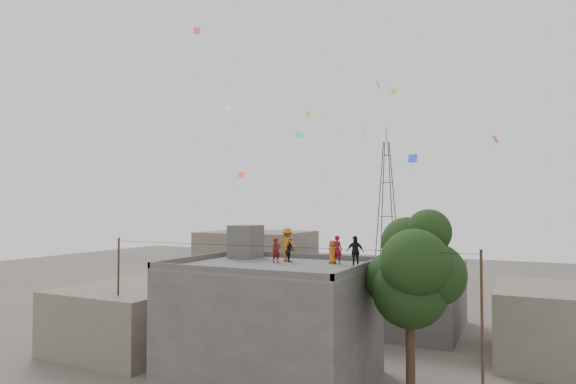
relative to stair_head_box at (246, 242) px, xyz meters
name	(u,v)px	position (x,y,z in m)	size (l,w,h in m)	color
ground	(272,381)	(3.20, -2.60, -7.10)	(140.00, 140.00, 0.00)	#4F4841
main_building	(272,323)	(3.20, -2.60, -4.05)	(10.00, 8.00, 6.10)	#474542
parapet	(272,262)	(3.20, -2.60, -0.85)	(10.00, 8.00, 0.30)	#474542
stair_head_box	(246,242)	(0.00, 0.00, 0.00)	(1.60, 1.80, 2.00)	#474542
neighbor_west	(141,315)	(-7.80, -0.60, -5.10)	(8.00, 10.00, 4.00)	#675F51
neighbor_north	(379,294)	(5.20, 11.40, -4.60)	(12.00, 9.00, 5.00)	#474542
neighbor_northwest	(257,270)	(-6.80, 13.40, -3.60)	(9.00, 8.00, 7.00)	#675F51
neighbor_east	(560,326)	(17.20, 7.40, -4.90)	(7.00, 8.00, 4.40)	#675F51
tree	(414,272)	(10.57, -2.00, -1.00)	(4.90, 4.60, 9.10)	black
utility_line	(269,313)	(3.70, -3.85, -3.27)	(20.12, 0.62, 7.40)	black
transmission_tower	(387,209)	(-0.80, 37.40, 1.97)	(2.97, 2.97, 20.01)	black
person_red_adult	(337,250)	(6.14, -0.50, -0.22)	(0.57, 0.37, 1.55)	maroon
person_orange_child	(332,252)	(5.87, -0.56, -0.36)	(0.63, 0.41, 1.29)	#BA6015
person_dark_child	(290,250)	(3.31, -0.64, -0.34)	(0.64, 0.50, 1.31)	black
person_dark_adult	(355,252)	(7.60, -1.87, -0.18)	(0.96, 0.40, 1.64)	black
person_orange_adult	(287,245)	(3.15, -0.62, -0.05)	(1.23, 0.71, 1.91)	#B76315
person_red_child	(276,250)	(2.92, -1.56, -0.31)	(0.51, 0.33, 1.39)	maroon
kites	(339,118)	(4.49, 4.42, 8.04)	(19.89, 18.65, 11.83)	#FF4C1A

